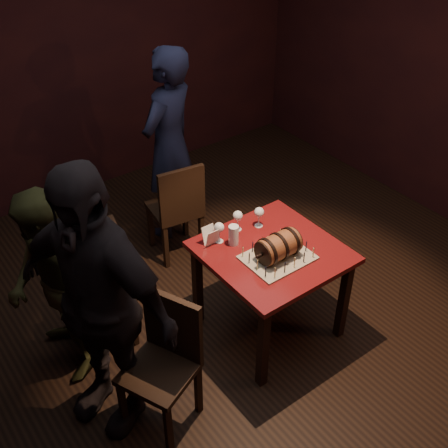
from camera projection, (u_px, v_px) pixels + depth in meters
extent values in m
plane|color=black|center=(237.00, 322.00, 4.36)|extent=(5.00, 5.00, 0.00)
cube|color=black|center=(73.00, 56.00, 5.16)|extent=(5.00, 0.04, 2.80)
cube|color=#4E0D10|center=(272.00, 252.00, 3.89)|extent=(0.90, 0.90, 0.04)
cube|color=black|center=(263.00, 347.00, 3.68)|extent=(0.06, 0.06, 0.71)
cube|color=black|center=(344.00, 299.00, 4.05)|extent=(0.06, 0.06, 0.71)
cube|color=black|center=(198.00, 285.00, 4.18)|extent=(0.06, 0.06, 0.71)
cube|color=black|center=(275.00, 247.00, 4.54)|extent=(0.06, 0.06, 0.71)
cube|color=gray|center=(278.00, 257.00, 3.80)|extent=(0.45, 0.35, 0.01)
cylinder|color=brown|center=(278.00, 246.00, 3.75)|extent=(0.27, 0.18, 0.18)
cylinder|color=black|center=(267.00, 252.00, 3.70)|extent=(0.02, 0.20, 0.20)
cylinder|color=black|center=(278.00, 246.00, 3.75)|extent=(0.02, 0.20, 0.20)
cylinder|color=black|center=(290.00, 241.00, 3.80)|extent=(0.02, 0.20, 0.20)
cylinder|color=black|center=(262.00, 254.00, 3.68)|extent=(0.01, 0.17, 0.17)
cylinder|color=black|center=(294.00, 239.00, 3.82)|extent=(0.01, 0.17, 0.17)
cylinder|color=black|center=(260.00, 255.00, 3.67)|extent=(0.04, 0.02, 0.02)
sphere|color=black|center=(258.00, 257.00, 3.66)|extent=(0.03, 0.03, 0.03)
cylinder|color=#F1E290|center=(275.00, 272.00, 3.61)|extent=(0.01, 0.01, 0.08)
cylinder|color=black|center=(275.00, 267.00, 3.58)|extent=(0.00, 0.00, 0.01)
cylinder|color=black|center=(285.00, 267.00, 3.65)|extent=(0.01, 0.01, 0.08)
cylinder|color=black|center=(285.00, 262.00, 3.62)|extent=(0.00, 0.00, 0.01)
cylinder|color=#F1E290|center=(295.00, 262.00, 3.69)|extent=(0.01, 0.01, 0.08)
cylinder|color=black|center=(295.00, 257.00, 3.67)|extent=(0.00, 0.00, 0.01)
cylinder|color=black|center=(304.00, 257.00, 3.73)|extent=(0.01, 0.01, 0.08)
cylinder|color=black|center=(305.00, 252.00, 3.71)|extent=(0.00, 0.00, 0.01)
cylinder|color=#F1E290|center=(313.00, 253.00, 3.77)|extent=(0.01, 0.01, 0.08)
cylinder|color=black|center=(314.00, 247.00, 3.75)|extent=(0.00, 0.00, 0.01)
cylinder|color=black|center=(306.00, 246.00, 3.83)|extent=(0.01, 0.01, 0.08)
cylinder|color=black|center=(307.00, 241.00, 3.80)|extent=(0.00, 0.00, 0.01)
cylinder|color=#F1E290|center=(298.00, 240.00, 3.88)|extent=(0.01, 0.01, 0.08)
cylinder|color=black|center=(298.00, 235.00, 3.86)|extent=(0.00, 0.00, 0.01)
cylinder|color=black|center=(289.00, 234.00, 3.94)|extent=(0.01, 0.01, 0.08)
cylinder|color=black|center=(290.00, 229.00, 3.91)|extent=(0.00, 0.00, 0.01)
cylinder|color=#F1E290|center=(281.00, 234.00, 3.95)|extent=(0.01, 0.01, 0.08)
cylinder|color=black|center=(281.00, 229.00, 3.92)|extent=(0.00, 0.00, 0.01)
cylinder|color=black|center=(272.00, 238.00, 3.90)|extent=(0.01, 0.01, 0.08)
cylinder|color=black|center=(272.00, 233.00, 3.88)|extent=(0.00, 0.00, 0.01)
cylinder|color=#F1E290|center=(262.00, 243.00, 3.86)|extent=(0.01, 0.01, 0.08)
cylinder|color=black|center=(263.00, 237.00, 3.84)|extent=(0.00, 0.00, 0.01)
cylinder|color=black|center=(253.00, 247.00, 3.82)|extent=(0.01, 0.01, 0.08)
cylinder|color=black|center=(253.00, 242.00, 3.80)|extent=(0.00, 0.00, 0.01)
cylinder|color=#F1E290|center=(243.00, 252.00, 3.78)|extent=(0.01, 0.01, 0.08)
cylinder|color=black|center=(243.00, 247.00, 3.75)|extent=(0.00, 0.00, 0.01)
cylinder|color=black|center=(249.00, 258.00, 3.73)|extent=(0.01, 0.01, 0.08)
cylinder|color=black|center=(249.00, 253.00, 3.70)|extent=(0.00, 0.00, 0.01)
cylinder|color=#F1E290|center=(257.00, 265.00, 3.67)|extent=(0.01, 0.01, 0.08)
cylinder|color=black|center=(258.00, 259.00, 3.65)|extent=(0.00, 0.00, 0.01)
cylinder|color=black|center=(266.00, 272.00, 3.62)|extent=(0.01, 0.01, 0.08)
cylinder|color=black|center=(266.00, 266.00, 3.59)|extent=(0.00, 0.00, 0.01)
cylinder|color=silver|center=(219.00, 241.00, 3.95)|extent=(0.06, 0.06, 0.01)
cylinder|color=silver|center=(219.00, 236.00, 3.93)|extent=(0.01, 0.01, 0.09)
sphere|color=silver|center=(219.00, 227.00, 3.88)|extent=(0.07, 0.07, 0.07)
sphere|color=#591114|center=(219.00, 228.00, 3.89)|extent=(0.05, 0.05, 0.05)
cylinder|color=silver|center=(237.00, 229.00, 4.07)|extent=(0.06, 0.06, 0.01)
cylinder|color=silver|center=(238.00, 224.00, 4.04)|extent=(0.01, 0.01, 0.09)
sphere|color=silver|center=(238.00, 216.00, 4.00)|extent=(0.07, 0.07, 0.07)
cylinder|color=silver|center=(259.00, 226.00, 4.11)|extent=(0.06, 0.06, 0.01)
cylinder|color=silver|center=(259.00, 221.00, 4.08)|extent=(0.01, 0.01, 0.09)
sphere|color=silver|center=(259.00, 212.00, 4.03)|extent=(0.07, 0.07, 0.07)
sphere|color=#BF594C|center=(259.00, 213.00, 4.04)|extent=(0.05, 0.05, 0.05)
cylinder|color=silver|center=(234.00, 235.00, 3.89)|extent=(0.07, 0.07, 0.15)
cylinder|color=#9E5414|center=(234.00, 237.00, 3.90)|extent=(0.06, 0.06, 0.11)
cylinder|color=white|center=(234.00, 229.00, 3.87)|extent=(0.06, 0.06, 0.02)
cube|color=black|center=(174.00, 209.00, 4.82)|extent=(0.45, 0.45, 0.04)
cube|color=black|center=(185.00, 216.00, 5.14)|extent=(0.04, 0.04, 0.43)
cube|color=black|center=(151.00, 226.00, 5.01)|extent=(0.04, 0.04, 0.43)
cube|color=black|center=(201.00, 235.00, 4.90)|extent=(0.04, 0.04, 0.43)
cube|color=black|center=(166.00, 247.00, 4.77)|extent=(0.04, 0.04, 0.43)
cube|color=black|center=(182.00, 195.00, 4.54)|extent=(0.40, 0.10, 0.46)
cube|color=black|center=(100.00, 291.00, 3.98)|extent=(0.48, 0.48, 0.04)
cube|color=black|center=(76.00, 306.00, 4.19)|extent=(0.04, 0.04, 0.43)
cube|color=black|center=(87.00, 337.00, 3.94)|extent=(0.04, 0.04, 0.43)
cube|color=black|center=(120.00, 293.00, 4.30)|extent=(0.04, 0.04, 0.43)
cube|color=black|center=(133.00, 323.00, 4.05)|extent=(0.04, 0.04, 0.43)
cube|color=black|center=(121.00, 257.00, 3.90)|extent=(0.13, 0.40, 0.46)
cube|color=black|center=(159.00, 373.00, 3.40)|extent=(0.53, 0.53, 0.04)
cube|color=black|center=(123.00, 406.00, 3.48)|extent=(0.04, 0.04, 0.43)
cube|color=black|center=(168.00, 429.00, 3.35)|extent=(0.04, 0.04, 0.43)
cube|color=black|center=(155.00, 368.00, 3.72)|extent=(0.04, 0.04, 0.43)
cube|color=black|center=(198.00, 389.00, 3.59)|extent=(0.04, 0.04, 0.43)
cube|color=black|center=(173.00, 325.00, 3.38)|extent=(0.20, 0.38, 0.46)
imported|color=#1B1E37|center=(169.00, 146.00, 4.85)|extent=(0.75, 0.65, 1.75)
imported|color=#404120|center=(53.00, 290.00, 3.61)|extent=(0.61, 0.74, 1.43)
imported|color=black|center=(96.00, 304.00, 3.20)|extent=(0.85, 1.18, 1.86)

